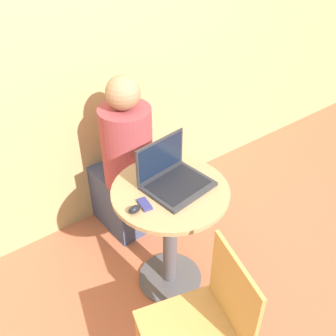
# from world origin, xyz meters

# --- Properties ---
(ground_plane) EXTENTS (12.00, 12.00, 0.00)m
(ground_plane) POSITION_xyz_m (0.00, 0.00, 0.00)
(ground_plane) COLOR #B26042
(back_wall) EXTENTS (7.00, 0.05, 2.60)m
(back_wall) POSITION_xyz_m (0.00, 0.84, 1.30)
(back_wall) COLOR tan
(back_wall) RESTS_ON ground_plane
(round_table) EXTENTS (0.62, 0.62, 0.73)m
(round_table) POSITION_xyz_m (0.00, 0.00, 0.50)
(round_table) COLOR #4C4C51
(round_table) RESTS_ON ground_plane
(laptop) EXTENTS (0.36, 0.32, 0.24)m
(laptop) POSITION_xyz_m (0.04, 0.03, 0.78)
(laptop) COLOR #2D2D33
(laptop) RESTS_ON round_table
(cell_phone) EXTENTS (0.06, 0.10, 0.02)m
(cell_phone) POSITION_xyz_m (-0.18, -0.02, 0.74)
(cell_phone) COLOR navy
(cell_phone) RESTS_ON round_table
(computer_mouse) EXTENTS (0.06, 0.04, 0.04)m
(computer_mouse) POSITION_xyz_m (-0.24, -0.03, 0.75)
(computer_mouse) COLOR black
(computer_mouse) RESTS_ON round_table
(chair_empty) EXTENTS (0.49, 0.49, 0.84)m
(chair_empty) POSITION_xyz_m (-0.25, -0.58, 0.45)
(chair_empty) COLOR tan
(chair_empty) RESTS_ON ground_plane
(person_seated) EXTENTS (0.32, 0.50, 1.17)m
(person_seated) POSITION_xyz_m (0.05, 0.57, 0.49)
(person_seated) COLOR #3D4766
(person_seated) RESTS_ON ground_plane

